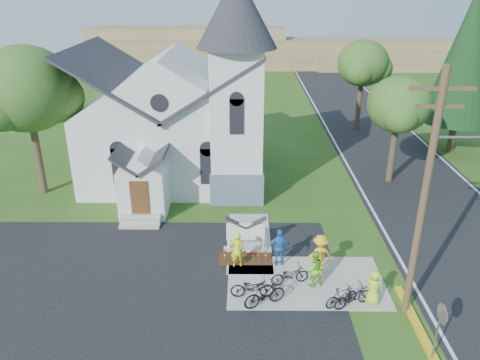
{
  "coord_description": "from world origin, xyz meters",
  "views": [
    {
      "loc": [
        -1.35,
        -16.98,
        12.58
      ],
      "look_at": [
        -1.49,
        5.0,
        3.05
      ],
      "focal_mm": 35.0,
      "sensor_mm": 36.0,
      "label": 1
    }
  ],
  "objects_px": {
    "bike_3": "(342,296)",
    "cyclist_2": "(280,247)",
    "church_sign": "(246,232)",
    "bike_4": "(353,296)",
    "cyclist_0": "(237,250)",
    "bike_0": "(252,287)",
    "bike_2": "(290,275)",
    "utility_pole": "(427,192)",
    "bike_1": "(265,294)",
    "cyclist_4": "(374,287)",
    "cyclist_3": "(320,254)",
    "cyclist_1": "(314,268)",
    "stop_sign": "(440,321)"
  },
  "relations": [
    {
      "from": "church_sign",
      "to": "bike_4",
      "type": "relative_size",
      "value": 1.22
    },
    {
      "from": "cyclist_4",
      "to": "cyclist_3",
      "type": "bearing_deg",
      "value": -28.56
    },
    {
      "from": "bike_1",
      "to": "bike_3",
      "type": "height_order",
      "value": "bike_1"
    },
    {
      "from": "bike_1",
      "to": "bike_3",
      "type": "distance_m",
      "value": 3.18
    },
    {
      "from": "bike_2",
      "to": "bike_0",
      "type": "bearing_deg",
      "value": 104.72
    },
    {
      "from": "cyclist_0",
      "to": "bike_4",
      "type": "relative_size",
      "value": 0.98
    },
    {
      "from": "bike_3",
      "to": "cyclist_2",
      "type": "bearing_deg",
      "value": 12.81
    },
    {
      "from": "cyclist_0",
      "to": "bike_4",
      "type": "distance_m",
      "value": 5.62
    },
    {
      "from": "bike_0",
      "to": "bike_1",
      "type": "bearing_deg",
      "value": -140.1
    },
    {
      "from": "cyclist_1",
      "to": "bike_4",
      "type": "xyz_separation_m",
      "value": [
        1.42,
        -1.43,
        -0.39
      ]
    },
    {
      "from": "cyclist_1",
      "to": "bike_2",
      "type": "height_order",
      "value": "cyclist_1"
    },
    {
      "from": "church_sign",
      "to": "cyclist_3",
      "type": "distance_m",
      "value": 3.92
    },
    {
      "from": "cyclist_1",
      "to": "cyclist_2",
      "type": "xyz_separation_m",
      "value": [
        -1.38,
        1.59,
        0.08
      ]
    },
    {
      "from": "church_sign",
      "to": "bike_4",
      "type": "xyz_separation_m",
      "value": [
        4.4,
        -4.4,
        -0.5
      ]
    },
    {
      "from": "cyclist_1",
      "to": "bike_1",
      "type": "height_order",
      "value": "cyclist_1"
    },
    {
      "from": "stop_sign",
      "to": "bike_3",
      "type": "distance_m",
      "value": 4.23
    },
    {
      "from": "stop_sign",
      "to": "cyclist_4",
      "type": "xyz_separation_m",
      "value": [
        -1.35,
        3.19,
        -0.94
      ]
    },
    {
      "from": "bike_4",
      "to": "cyclist_1",
      "type": "bearing_deg",
      "value": 19.98
    },
    {
      "from": "bike_4",
      "to": "stop_sign",
      "type": "bearing_deg",
      "value": -167.95
    },
    {
      "from": "bike_1",
      "to": "bike_4",
      "type": "relative_size",
      "value": 1.03
    },
    {
      "from": "stop_sign",
      "to": "cyclist_3",
      "type": "height_order",
      "value": "stop_sign"
    },
    {
      "from": "bike_0",
      "to": "cyclist_2",
      "type": "distance_m",
      "value": 2.83
    },
    {
      "from": "cyclist_1",
      "to": "bike_2",
      "type": "relative_size",
      "value": 0.99
    },
    {
      "from": "utility_pole",
      "to": "cyclist_1",
      "type": "bearing_deg",
      "value": 154.2
    },
    {
      "from": "cyclist_2",
      "to": "cyclist_3",
      "type": "height_order",
      "value": "cyclist_3"
    },
    {
      "from": "cyclist_1",
      "to": "cyclist_4",
      "type": "xyz_separation_m",
      "value": [
        2.3,
        -1.24,
        -0.07
      ]
    },
    {
      "from": "bike_2",
      "to": "cyclist_0",
      "type": "bearing_deg",
      "value": 44.64
    },
    {
      "from": "bike_1",
      "to": "cyclist_0",
      "type": "bearing_deg",
      "value": -2.19
    },
    {
      "from": "church_sign",
      "to": "cyclist_3",
      "type": "relative_size",
      "value": 1.14
    },
    {
      "from": "stop_sign",
      "to": "cyclist_2",
      "type": "height_order",
      "value": "stop_sign"
    },
    {
      "from": "cyclist_0",
      "to": "cyclist_3",
      "type": "height_order",
      "value": "cyclist_3"
    },
    {
      "from": "utility_pole",
      "to": "bike_1",
      "type": "height_order",
      "value": "utility_pole"
    },
    {
      "from": "utility_pole",
      "to": "bike_3",
      "type": "distance_m",
      "value": 5.56
    },
    {
      "from": "bike_3",
      "to": "bike_4",
      "type": "xyz_separation_m",
      "value": [
        0.45,
        0.0,
        0.01
      ]
    },
    {
      "from": "bike_1",
      "to": "bike_2",
      "type": "xyz_separation_m",
      "value": [
        1.18,
        1.52,
        -0.1
      ]
    },
    {
      "from": "cyclist_0",
      "to": "cyclist_4",
      "type": "xyz_separation_m",
      "value": [
        5.68,
        -2.71,
        -0.1
      ]
    },
    {
      "from": "cyclist_3",
      "to": "bike_4",
      "type": "distance_m",
      "value": 2.65
    },
    {
      "from": "utility_pole",
      "to": "cyclist_2",
      "type": "height_order",
      "value": "utility_pole"
    },
    {
      "from": "cyclist_4",
      "to": "bike_4",
      "type": "bearing_deg",
      "value": 32.87
    },
    {
      "from": "church_sign",
      "to": "bike_2",
      "type": "distance_m",
      "value": 3.51
    },
    {
      "from": "utility_pole",
      "to": "cyclist_3",
      "type": "distance_m",
      "value": 6.06
    },
    {
      "from": "bike_3",
      "to": "cyclist_0",
      "type": "bearing_deg",
      "value": 31.29
    },
    {
      "from": "church_sign",
      "to": "cyclist_0",
      "type": "bearing_deg",
      "value": -105.04
    },
    {
      "from": "church_sign",
      "to": "cyclist_4",
      "type": "relative_size",
      "value": 1.39
    },
    {
      "from": "cyclist_3",
      "to": "bike_3",
      "type": "height_order",
      "value": "cyclist_3"
    },
    {
      "from": "utility_pole",
      "to": "bike_3",
      "type": "relative_size",
      "value": 6.47
    },
    {
      "from": "bike_3",
      "to": "cyclist_1",
      "type": "bearing_deg",
      "value": 8.91
    },
    {
      "from": "bike_0",
      "to": "bike_3",
      "type": "height_order",
      "value": "bike_0"
    },
    {
      "from": "utility_pole",
      "to": "bike_1",
      "type": "xyz_separation_m",
      "value": [
        -5.8,
        0.3,
        -4.79
      ]
    },
    {
      "from": "church_sign",
      "to": "bike_4",
      "type": "distance_m",
      "value": 6.24
    }
  ]
}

